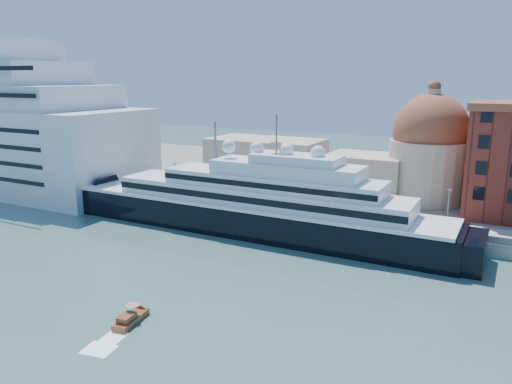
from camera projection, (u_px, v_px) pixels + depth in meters
The scene contains 9 objects.
ground at pixel (211, 276), 77.15m from camera, with size 400.00×400.00×0.00m, color #325756.
quay at pixel (298, 216), 106.13m from camera, with size 180.00×10.00×2.50m, color gray.
land at pixel (355, 182), 141.48m from camera, with size 260.00×72.00×2.00m, color slate.
quay_fence at pixel (290, 212), 101.84m from camera, with size 180.00×0.10×1.20m, color slate.
superyacht at pixel (237, 207), 99.90m from camera, with size 90.95×12.61×27.18m.
service_barge at pixel (58, 203), 119.00m from camera, with size 11.58×4.72×2.54m.
water_taxi at pixel (130, 318), 62.11m from camera, with size 2.82×5.97×2.72m.
church at pixel (362, 158), 121.46m from camera, with size 66.00×18.00×25.50m.
lamp_posts at pixel (242, 172), 108.51m from camera, with size 120.80×2.40×18.00m.
Camera 1 is at (40.00, -60.59, 29.95)m, focal length 35.00 mm.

